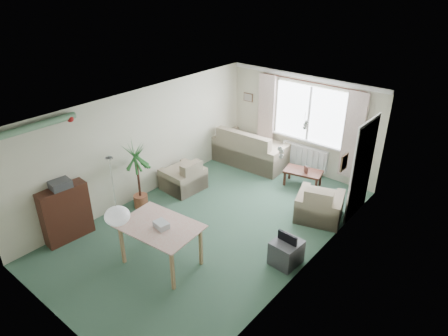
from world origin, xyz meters
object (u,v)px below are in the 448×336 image
Objects in this scene: armchair_left at (183,174)px; houseplant at (138,176)px; armchair_corner at (320,201)px; bookshelf at (66,213)px; sofa at (252,146)px; dining_table at (161,245)px; tv_cube at (286,252)px; pet_bed at (315,208)px; coffee_table at (303,178)px.

armchair_left is 1.20m from houseplant.
armchair_corner is at bearing 33.10° from houseplant.
armchair_left is at bearing 87.03° from bookshelf.
sofa is 2.17× the size of armchair_corner.
armchair_corner is at bearing 110.37° from armchair_left.
armchair_corner reaches higher than dining_table.
dining_table reaches higher than tv_cube.
armchair_left is at bearing 126.79° from dining_table.
bookshelf is (-0.74, -4.81, 0.06)m from sofa.
dining_table is at bearing -111.19° from pet_bed.
sofa is at bearing 80.36° from houseplant.
dining_table is 2.14m from tv_cube.
houseplant reaches higher than pet_bed.
bookshelf reaches higher than dining_table.
coffee_table is 5.18m from bookshelf.
pet_bed is (1.24, 3.20, -0.33)m from dining_table.
houseplant reaches higher than sofa.
pet_bed is (-0.17, 0.20, -0.34)m from armchair_corner.
pet_bed is at bearing -45.63° from coffee_table.
houseplant reaches higher than bookshelf.
pet_bed is (-0.40, 1.83, -0.17)m from tv_cube.
tv_cube is at bearing -66.04° from coffee_table.
armchair_corner reaches higher than armchair_left.
armchair_corner is at bearing 101.92° from tv_cube.
sofa is 3.90× the size of tv_cube.
sofa reaches higher than pet_bed.
dining_table is (1.16, -4.20, -0.09)m from sofa.
houseplant is 1.99m from dining_table.
pet_bed is at bearing 154.93° from sofa.
armchair_left is at bearing -0.67° from armchair_corner.
armchair_left is 0.56× the size of houseplant.
tv_cube is (3.20, -0.72, -0.15)m from armchair_left.
bookshelf is at bearing 78.80° from sofa.
armchair_corner is 1.36m from coffee_table.
bookshelf reaches higher than armchair_corner.
armchair_left is 0.68× the size of dining_table.
coffee_table is 4.00m from dining_table.
armchair_corner is at bearing 64.74° from dining_table.
houseplant reaches higher than tv_cube.
bookshelf is 0.73× the size of houseplant.
armchair_corner is 1.65m from tv_cube.
bookshelf is 2.00m from dining_table.
armchair_left is at bearing 171.36° from tv_cube.
sofa is at bearing 105.47° from dining_table.
sofa reaches higher than armchair_corner.
bookshelf is at bearing 29.78° from armchair_corner.
dining_table is 3.44m from pet_bed.
coffee_table is 3.77m from houseplant.
houseplant is at bearing 15.46° from armchair_corner.
armchair_corner is 0.81× the size of bookshelf.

